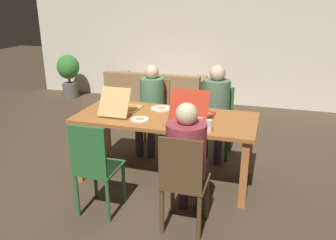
{
  "coord_description": "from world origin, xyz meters",
  "views": [
    {
      "loc": [
        1.09,
        -3.56,
        2.04
      ],
      "look_at": [
        0.0,
        0.1,
        0.7
      ],
      "focal_mm": 37.16,
      "sensor_mm": 36.0,
      "label": 1
    }
  ],
  "objects_px": {
    "person_1": "(187,154)",
    "pizza_box_1": "(194,115)",
    "chair_0": "(154,112)",
    "drinking_glass_1": "(200,123)",
    "dining_table": "(165,124)",
    "chair_3": "(95,166)",
    "plate_0": "(161,108)",
    "drinking_glass_0": "(209,126)",
    "plate_1": "(140,119)",
    "chair_2": "(216,118)",
    "person_0": "(151,102)",
    "chair_1": "(183,181)",
    "pizza_box_0": "(122,107)",
    "couch": "(156,94)",
    "person_2": "(216,104)",
    "potted_plant": "(69,72)"
  },
  "relations": [
    {
      "from": "chair_0",
      "to": "drinking_glass_0",
      "type": "bearing_deg",
      "value": -50.59
    },
    {
      "from": "chair_1",
      "to": "plate_1",
      "type": "bearing_deg",
      "value": 133.37
    },
    {
      "from": "pizza_box_0",
      "to": "drinking_glass_1",
      "type": "relative_size",
      "value": 4.07
    },
    {
      "from": "person_1",
      "to": "plate_1",
      "type": "distance_m",
      "value": 0.9
    },
    {
      "from": "person_0",
      "to": "plate_0",
      "type": "distance_m",
      "value": 0.57
    },
    {
      "from": "person_1",
      "to": "pizza_box_0",
      "type": "distance_m",
      "value": 1.29
    },
    {
      "from": "plate_1",
      "to": "drinking_glass_1",
      "type": "height_order",
      "value": "drinking_glass_1"
    },
    {
      "from": "dining_table",
      "to": "drinking_glass_1",
      "type": "relative_size",
      "value": 15.51
    },
    {
      "from": "plate_0",
      "to": "plate_1",
      "type": "bearing_deg",
      "value": -102.87
    },
    {
      "from": "chair_1",
      "to": "pizza_box_0",
      "type": "bearing_deg",
      "value": 135.96
    },
    {
      "from": "drinking_glass_0",
      "to": "drinking_glass_1",
      "type": "relative_size",
      "value": 0.95
    },
    {
      "from": "chair_0",
      "to": "drinking_glass_1",
      "type": "relative_size",
      "value": 7.46
    },
    {
      "from": "chair_1",
      "to": "potted_plant",
      "type": "distance_m",
      "value": 5.12
    },
    {
      "from": "plate_1",
      "to": "drinking_glass_1",
      "type": "xyz_separation_m",
      "value": [
        0.69,
        -0.09,
        0.06
      ]
    },
    {
      "from": "drinking_glass_0",
      "to": "potted_plant",
      "type": "distance_m",
      "value": 4.8
    },
    {
      "from": "person_1",
      "to": "pizza_box_1",
      "type": "bearing_deg",
      "value": 98.47
    },
    {
      "from": "dining_table",
      "to": "chair_1",
      "type": "bearing_deg",
      "value": -64.2
    },
    {
      "from": "dining_table",
      "to": "chair_2",
      "type": "bearing_deg",
      "value": 63.99
    },
    {
      "from": "couch",
      "to": "dining_table",
      "type": "bearing_deg",
      "value": -69.37
    },
    {
      "from": "drinking_glass_1",
      "to": "chair_1",
      "type": "bearing_deg",
      "value": -90.97
    },
    {
      "from": "chair_2",
      "to": "plate_0",
      "type": "distance_m",
      "value": 0.92
    },
    {
      "from": "person_0",
      "to": "chair_2",
      "type": "height_order",
      "value": "person_0"
    },
    {
      "from": "person_0",
      "to": "chair_1",
      "type": "relative_size",
      "value": 1.26
    },
    {
      "from": "person_1",
      "to": "plate_1",
      "type": "height_order",
      "value": "person_1"
    },
    {
      "from": "pizza_box_0",
      "to": "dining_table",
      "type": "bearing_deg",
      "value": -3.58
    },
    {
      "from": "chair_1",
      "to": "person_2",
      "type": "distance_m",
      "value": 1.72
    },
    {
      "from": "plate_0",
      "to": "pizza_box_0",
      "type": "bearing_deg",
      "value": -152.43
    },
    {
      "from": "chair_0",
      "to": "chair_3",
      "type": "relative_size",
      "value": 1.01
    },
    {
      "from": "chair_2",
      "to": "plate_1",
      "type": "relative_size",
      "value": 4.47
    },
    {
      "from": "chair_1",
      "to": "chair_3",
      "type": "height_order",
      "value": "chair_3"
    },
    {
      "from": "dining_table",
      "to": "chair_3",
      "type": "xyz_separation_m",
      "value": [
        -0.43,
        -0.9,
        -0.15
      ]
    },
    {
      "from": "dining_table",
      "to": "potted_plant",
      "type": "xyz_separation_m",
      "value": [
        -3.03,
        2.84,
        -0.13
      ]
    },
    {
      "from": "drinking_glass_0",
      "to": "plate_0",
      "type": "bearing_deg",
      "value": 139.73
    },
    {
      "from": "person_1",
      "to": "chair_2",
      "type": "xyz_separation_m",
      "value": [
        0.0,
        1.7,
        -0.22
      ]
    },
    {
      "from": "plate_1",
      "to": "drinking_glass_1",
      "type": "relative_size",
      "value": 1.56
    },
    {
      "from": "pizza_box_0",
      "to": "couch",
      "type": "bearing_deg",
      "value": 100.08
    },
    {
      "from": "pizza_box_0",
      "to": "drinking_glass_1",
      "type": "xyz_separation_m",
      "value": [
        1.0,
        -0.32,
        0.02
      ]
    },
    {
      "from": "person_2",
      "to": "drinking_glass_0",
      "type": "distance_m",
      "value": 1.13
    },
    {
      "from": "chair_0",
      "to": "plate_0",
      "type": "height_order",
      "value": "chair_0"
    },
    {
      "from": "plate_1",
      "to": "potted_plant",
      "type": "relative_size",
      "value": 0.22
    },
    {
      "from": "chair_2",
      "to": "pizza_box_0",
      "type": "bearing_deg",
      "value": -138.33
    },
    {
      "from": "plate_0",
      "to": "drinking_glass_0",
      "type": "relative_size",
      "value": 1.99
    },
    {
      "from": "chair_0",
      "to": "pizza_box_0",
      "type": "relative_size",
      "value": 1.83
    },
    {
      "from": "chair_2",
      "to": "plate_0",
      "type": "xyz_separation_m",
      "value": [
        -0.58,
        -0.66,
        0.29
      ]
    },
    {
      "from": "chair_0",
      "to": "person_0",
      "type": "height_order",
      "value": "person_0"
    },
    {
      "from": "person_0",
      "to": "chair_1",
      "type": "distance_m",
      "value": 1.88
    },
    {
      "from": "chair_0",
      "to": "drinking_glass_1",
      "type": "bearing_deg",
      "value": -52.53
    },
    {
      "from": "pizza_box_1",
      "to": "dining_table",
      "type": "bearing_deg",
      "value": 179.68
    },
    {
      "from": "person_0",
      "to": "drinking_glass_1",
      "type": "height_order",
      "value": "person_0"
    },
    {
      "from": "chair_1",
      "to": "person_2",
      "type": "bearing_deg",
      "value": 90.0
    }
  ]
}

